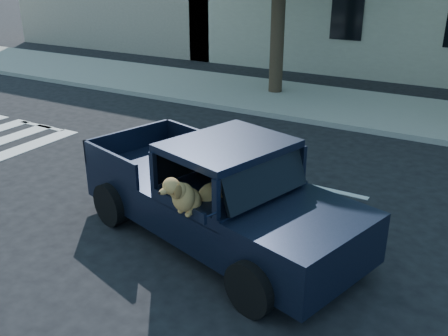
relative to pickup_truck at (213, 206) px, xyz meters
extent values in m
plane|color=black|center=(0.96, -0.74, -0.57)|extent=(120.00, 120.00, 0.00)
cube|color=gray|center=(0.96, 8.46, -0.50)|extent=(60.00, 4.00, 0.15)
cylinder|color=#332619|center=(-3.04, 8.86, 1.63)|extent=(0.44, 0.44, 4.40)
cube|color=black|center=(0.08, 0.00, 0.00)|extent=(5.06, 3.05, 0.60)
cube|color=black|center=(1.70, -0.46, 0.37)|extent=(1.81, 2.13, 0.15)
cube|color=black|center=(0.30, -0.06, 1.07)|extent=(1.84, 2.07, 0.11)
cube|color=black|center=(1.01, -0.26, 0.75)|extent=(0.65, 1.57, 0.52)
cube|color=black|center=(0.36, -0.51, 0.17)|extent=(0.62, 0.62, 0.35)
cube|color=black|center=(0.69, -1.36, 0.59)|extent=(0.10, 0.07, 0.15)
camera|label=1|loc=(3.66, -5.91, 3.51)|focal=40.00mm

